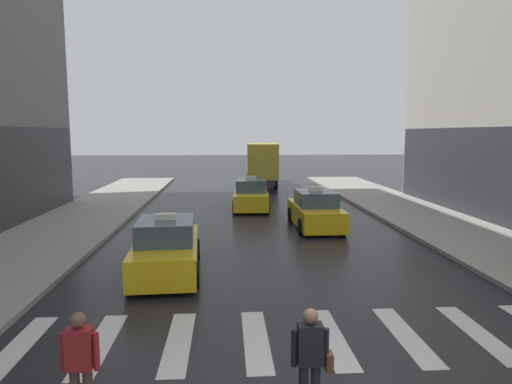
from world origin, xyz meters
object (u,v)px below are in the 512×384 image
taxi_third (251,196)px  pedestrian_with_handbag (311,356)px  box_truck (261,163)px  pedestrian_plain_coat (80,361)px  taxi_second (315,211)px  taxi_lead (167,249)px

taxi_third → pedestrian_with_handbag: 18.44m
box_truck → pedestrian_plain_coat: box_truck is taller
taxi_third → box_truck: box_truck is taller
box_truck → pedestrian_with_handbag: size_ratio=4.62×
taxi_second → taxi_third: size_ratio=0.99×
taxi_second → pedestrian_plain_coat: (-5.97, -13.22, 0.21)m
taxi_lead → box_truck: size_ratio=0.61×
taxi_second → pedestrian_plain_coat: taxi_second is taller
pedestrian_plain_coat → pedestrian_with_handbag: bearing=-1.3°
taxi_third → box_truck: (1.38, 10.15, 1.13)m
taxi_lead → taxi_second: 8.39m
taxi_third → pedestrian_with_handbag: size_ratio=2.79×
taxi_lead → pedestrian_with_handbag: bearing=-67.3°
taxi_lead → pedestrian_plain_coat: bearing=-92.4°
box_truck → pedestrian_plain_coat: (-4.79, -28.51, -0.91)m
pedestrian_with_handbag → pedestrian_plain_coat: size_ratio=1.00×
pedestrian_with_handbag → taxi_second: bearing=78.5°
taxi_second → pedestrian_plain_coat: bearing=-114.3°
taxi_second → box_truck: size_ratio=0.60×
box_truck → pedestrian_with_handbag: 28.64m
taxi_second → pedestrian_with_handbag: size_ratio=2.77×
pedestrian_with_handbag → pedestrian_plain_coat: same height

